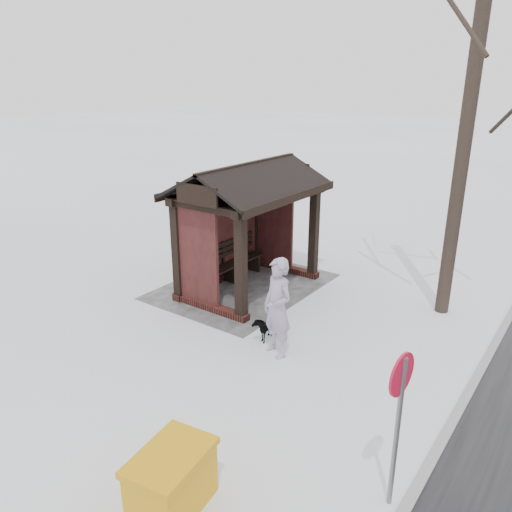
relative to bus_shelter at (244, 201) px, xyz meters
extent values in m
plane|color=white|center=(0.00, 0.16, -2.17)|extent=(120.00, 120.00, 0.00)
cube|color=gray|center=(0.00, 5.66, -2.16)|extent=(120.00, 0.15, 0.06)
cube|color=gray|center=(0.00, -0.04, -2.16)|extent=(4.20, 3.20, 0.02)
cube|color=#371714|center=(0.00, -0.74, -2.09)|extent=(3.30, 0.22, 0.16)
cube|color=#371714|center=(-1.50, 0.16, -2.09)|extent=(0.22, 2.10, 0.16)
cube|color=#371714|center=(1.50, 0.16, -2.09)|extent=(0.22, 2.10, 0.16)
cube|color=black|center=(-1.50, 1.06, -1.02)|extent=(0.20, 0.20, 2.30)
cube|color=black|center=(1.50, 1.06, -1.02)|extent=(0.20, 0.20, 2.30)
cube|color=black|center=(-1.50, -0.74, -1.02)|extent=(0.20, 0.20, 2.30)
cube|color=black|center=(1.50, -0.74, -1.02)|extent=(0.20, 0.20, 2.30)
cube|color=black|center=(0.00, -0.74, -0.94)|extent=(2.80, 0.08, 2.14)
cube|color=black|center=(-1.50, -0.16, -0.94)|extent=(0.08, 1.17, 2.14)
cube|color=black|center=(1.50, -0.16, -0.94)|extent=(0.08, 1.17, 2.14)
cube|color=black|center=(0.00, 1.06, 0.19)|extent=(3.40, 0.20, 0.18)
cube|color=black|center=(0.00, -0.74, 0.19)|extent=(3.40, 0.20, 0.18)
cylinder|color=black|center=(-1.50, 4.36, 2.11)|extent=(0.29, 0.29, 8.55)
imported|color=#A295AE|center=(2.17, 2.41, -1.22)|extent=(0.67, 0.81, 1.89)
imported|color=black|center=(1.83, 1.89, -1.90)|extent=(0.66, 0.39, 0.52)
cube|color=orange|center=(5.87, 3.39, -1.81)|extent=(1.07, 0.79, 0.71)
cube|color=orange|center=(5.87, 3.39, -1.41)|extent=(1.13, 0.85, 0.09)
cylinder|color=slate|center=(4.27, 5.46, -1.16)|extent=(0.06, 0.06, 2.02)
cylinder|color=red|center=(4.27, 5.44, -0.37)|extent=(0.53, 0.09, 0.53)
cylinder|color=white|center=(4.27, 5.42, -0.37)|extent=(0.40, 0.08, 0.40)
camera|label=1|loc=(9.04, 6.92, 2.70)|focal=35.00mm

